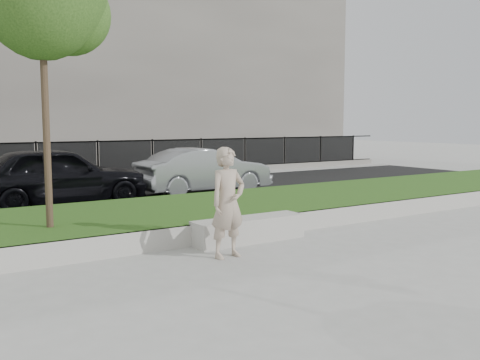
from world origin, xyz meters
TOP-DOWN VIEW (x-y plane):
  - ground at (0.00, 0.00)m, footprint 90.00×90.00m
  - grass_bank at (0.00, 3.00)m, footprint 34.00×4.00m
  - grass_kerb at (0.00, 1.04)m, footprint 34.00×0.08m
  - street at (0.00, 8.50)m, footprint 34.00×7.00m
  - far_pavement at (0.00, 13.00)m, footprint 34.00×3.00m
  - iron_fence at (0.00, 12.00)m, footprint 32.00×0.30m
  - building_facade at (0.00, 20.00)m, footprint 34.00×10.00m
  - stone_bench at (0.83, 0.80)m, footprint 2.29×0.57m
  - man at (-0.14, 0.01)m, footprint 0.73×0.52m
  - book at (0.49, 0.96)m, footprint 0.28×0.26m
  - car_dark at (-1.13, 7.13)m, footprint 4.79×1.97m
  - car_silver at (3.45, 7.20)m, footprint 4.35×1.56m

SIDE VIEW (x-z plane):
  - ground at x=0.00m, z-range 0.00..0.00m
  - street at x=0.00m, z-range 0.00..0.04m
  - far_pavement at x=0.00m, z-range 0.00..0.12m
  - grass_bank at x=0.00m, z-range 0.00..0.40m
  - grass_kerb at x=0.00m, z-range 0.00..0.40m
  - stone_bench at x=0.83m, z-range 0.00..0.47m
  - book at x=0.49m, z-range 0.47..0.49m
  - iron_fence at x=0.00m, z-range -0.21..1.29m
  - car_silver at x=3.45m, z-range 0.04..1.47m
  - car_dark at x=-1.13m, z-range 0.04..1.66m
  - man at x=-0.14m, z-range 0.00..1.88m
  - building_facade at x=0.00m, z-range 0.00..10.00m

